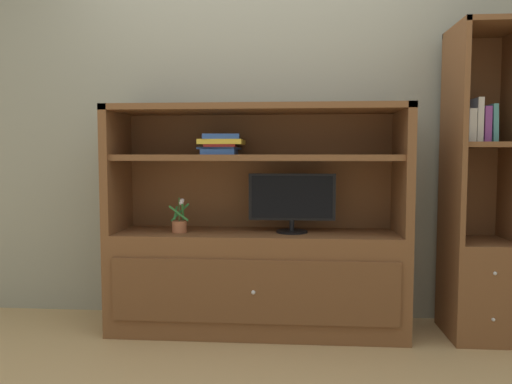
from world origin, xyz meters
The scene contains 8 objects.
ground_plane centered at (0.00, 0.00, 0.00)m, with size 8.00×8.00×0.00m, color tan.
painted_rear_wall centered at (0.00, 0.75, 1.40)m, with size 6.00×0.10×2.80m, color gray.
media_console centered at (0.00, 0.40, 0.46)m, with size 1.79×0.49×1.38m.
tv_monitor centered at (0.22, 0.39, 0.81)m, with size 0.53×0.19×0.36m.
potted_plant centered at (-0.47, 0.35, 0.66)m, with size 0.12×0.09×0.21m.
magazine_stack centered at (-0.22, 0.40, 1.15)m, with size 0.27×0.36×0.12m.
bookshelf_tall centered at (1.34, 0.41, 0.62)m, with size 0.39×0.45×1.84m.
upright_book_row centered at (1.29, 0.40, 1.27)m, with size 0.19×0.17×0.28m.
Camera 1 is at (0.23, -2.60, 1.09)m, focal length 34.68 mm.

